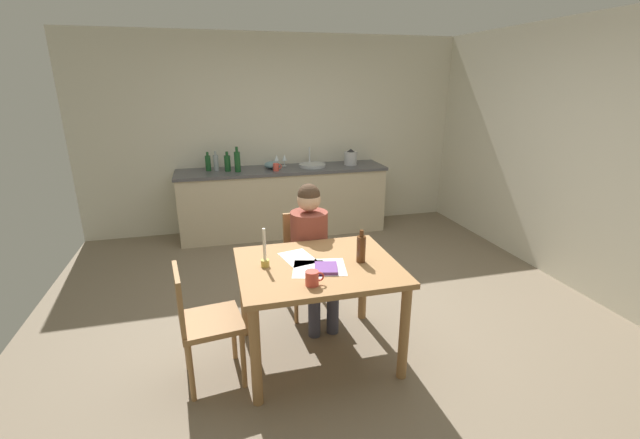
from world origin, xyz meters
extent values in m
cube|color=#7A6B56|center=(0.00, 0.00, -0.02)|extent=(5.20, 5.20, 0.04)
cube|color=beige|center=(0.00, 2.60, 1.30)|extent=(5.20, 0.12, 2.60)
cube|color=beige|center=(2.60, 0.00, 1.30)|extent=(0.12, 5.20, 2.60)
cube|color=beige|center=(0.00, 2.24, 0.43)|extent=(2.72, 0.60, 0.86)
cube|color=#4C4C51|center=(0.00, 2.24, 0.88)|extent=(2.76, 0.64, 0.04)
cube|color=#9E7042|center=(-0.23, -0.53, 0.74)|extent=(1.14, 0.93, 0.04)
cylinder|color=#9E7042|center=(-0.73, -0.94, 0.36)|extent=(0.07, 0.07, 0.72)
cylinder|color=#9E7042|center=(0.28, -0.94, 0.36)|extent=(0.07, 0.07, 0.72)
cylinder|color=#9E7042|center=(-0.73, -0.12, 0.36)|extent=(0.07, 0.07, 0.72)
cylinder|color=#9E7042|center=(0.28, -0.12, 0.36)|extent=(0.07, 0.07, 0.72)
cube|color=#9E7042|center=(-0.14, 0.12, 0.48)|extent=(0.43, 0.43, 0.04)
cube|color=#9E7042|center=(-0.16, 0.30, 0.69)|extent=(0.36, 0.06, 0.40)
cylinder|color=#9E7042|center=(-0.30, -0.06, 0.23)|extent=(0.04, 0.04, 0.47)
cylinder|color=#9E7042|center=(0.04, -0.04, 0.23)|extent=(0.04, 0.04, 0.47)
cylinder|color=#9E7042|center=(-0.32, 0.27, 0.23)|extent=(0.04, 0.04, 0.47)
cylinder|color=#9E7042|center=(0.01, 0.30, 0.23)|extent=(0.04, 0.04, 0.47)
cylinder|color=brown|center=(-0.14, 0.10, 0.70)|extent=(0.34, 0.34, 0.50)
sphere|color=#D8AD8C|center=(-0.14, 0.10, 1.06)|extent=(0.20, 0.20, 0.20)
sphere|color=#473323|center=(-0.14, 0.10, 1.10)|extent=(0.19, 0.19, 0.19)
cylinder|color=#383847|center=(-0.21, -0.10, 0.45)|extent=(0.16, 0.39, 0.13)
cylinder|color=#383847|center=(-0.19, -0.29, 0.23)|extent=(0.10, 0.10, 0.45)
cylinder|color=#383847|center=(-0.05, -0.09, 0.45)|extent=(0.16, 0.39, 0.13)
cylinder|color=#383847|center=(-0.04, -0.28, 0.23)|extent=(0.10, 0.10, 0.45)
cube|color=#9E7042|center=(-0.99, -0.61, 0.45)|extent=(0.45, 0.45, 0.04)
cube|color=#9E7042|center=(-1.18, -0.64, 0.66)|extent=(0.08, 0.36, 0.40)
cylinder|color=#9E7042|center=(-0.80, -0.76, 0.22)|extent=(0.04, 0.04, 0.44)
cylinder|color=#9E7042|center=(-0.85, -0.42, 0.22)|extent=(0.04, 0.04, 0.44)
cylinder|color=#9E7042|center=(-1.14, -0.80, 0.22)|extent=(0.04, 0.04, 0.44)
cylinder|color=#9E7042|center=(-1.19, -0.47, 0.22)|extent=(0.04, 0.04, 0.44)
cylinder|color=#D84C3F|center=(-0.34, -0.83, 0.80)|extent=(0.09, 0.09, 0.10)
torus|color=#D84C3F|center=(-0.29, -0.83, 0.81)|extent=(0.07, 0.01, 0.07)
cylinder|color=gold|center=(-0.60, -0.47, 0.78)|extent=(0.06, 0.06, 0.05)
cylinder|color=white|center=(-0.60, -0.47, 0.92)|extent=(0.02, 0.02, 0.23)
cube|color=#6E3E8B|center=(-0.20, -0.64, 0.77)|extent=(0.19, 0.22, 0.02)
cube|color=white|center=(-0.31, -0.59, 0.76)|extent=(0.28, 0.34, 0.00)
cube|color=white|center=(-0.34, -0.38, 0.76)|extent=(0.27, 0.34, 0.00)
cube|color=white|center=(-0.15, -0.60, 0.76)|extent=(0.26, 0.33, 0.00)
cylinder|color=#593319|center=(0.09, -0.57, 0.85)|extent=(0.07, 0.07, 0.19)
cylinder|color=#593319|center=(0.09, -0.57, 0.97)|extent=(0.03, 0.03, 0.05)
cylinder|color=#B2B7BC|center=(0.41, 2.24, 0.92)|extent=(0.36, 0.36, 0.04)
cylinder|color=silver|center=(0.41, 2.40, 1.02)|extent=(0.02, 0.02, 0.24)
cylinder|color=#194C23|center=(-0.95, 2.32, 1.00)|extent=(0.07, 0.07, 0.19)
cylinder|color=#194C23|center=(-0.95, 2.32, 1.12)|extent=(0.03, 0.03, 0.05)
cylinder|color=#8C999E|center=(-0.85, 2.29, 1.00)|extent=(0.06, 0.06, 0.20)
cylinder|color=#8C999E|center=(-0.85, 2.29, 1.13)|extent=(0.03, 0.03, 0.05)
cylinder|color=#194C23|center=(-0.71, 2.23, 1.00)|extent=(0.08, 0.08, 0.20)
cylinder|color=#194C23|center=(-0.71, 2.23, 1.13)|extent=(0.04, 0.04, 0.05)
cylinder|color=#194C23|center=(-0.59, 2.16, 1.03)|extent=(0.08, 0.08, 0.25)
cylinder|color=#194C23|center=(-0.59, 2.16, 1.19)|extent=(0.03, 0.03, 0.06)
ellipsoid|color=#668C99|center=(-0.14, 2.26, 0.95)|extent=(0.21, 0.21, 0.09)
cylinder|color=#B7BABF|center=(0.95, 2.24, 0.99)|extent=(0.18, 0.18, 0.18)
cone|color=#262628|center=(0.95, 2.24, 1.10)|extent=(0.11, 0.11, 0.04)
cylinder|color=silver|center=(0.05, 2.39, 0.90)|extent=(0.06, 0.06, 0.00)
cylinder|color=silver|center=(0.05, 2.39, 0.94)|extent=(0.01, 0.01, 0.07)
cone|color=silver|center=(0.05, 2.39, 1.01)|extent=(0.07, 0.07, 0.08)
cylinder|color=silver|center=(-0.05, 2.39, 0.90)|extent=(0.06, 0.06, 0.00)
cylinder|color=silver|center=(-0.05, 2.39, 0.94)|extent=(0.01, 0.01, 0.07)
cone|color=silver|center=(-0.05, 2.39, 1.01)|extent=(0.07, 0.07, 0.08)
cylinder|color=#D84C3F|center=(-0.11, 2.09, 0.95)|extent=(0.07, 0.07, 0.10)
torus|color=#D84C3F|center=(-0.07, 2.09, 0.95)|extent=(0.07, 0.01, 0.07)
camera|label=1|loc=(-0.90, -3.17, 2.00)|focal=23.40mm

